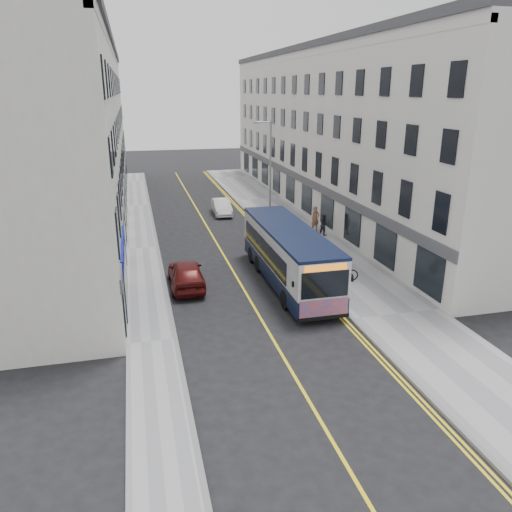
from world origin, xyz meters
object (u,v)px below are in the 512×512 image
car_maroon (186,274)px  streetlamp (269,173)px  city_bus (288,254)px  pedestrian_near (315,219)px  pedestrian_far (324,225)px  car_white (222,207)px  bicycle (341,272)px

car_maroon → streetlamp: bearing=-126.7°
city_bus → pedestrian_near: 10.53m
pedestrian_far → streetlamp: bearing=145.9°
city_bus → car_white: bearing=92.5°
city_bus → pedestrian_near: size_ratio=5.75×
car_white → car_maroon: size_ratio=0.90×
streetlamp → pedestrian_far: bearing=-32.5°
car_white → pedestrian_near: bearing=-49.5°
streetlamp → car_maroon: streetlamp is taller
car_white → streetlamp: bearing=-67.5°
bicycle → car_maroon: size_ratio=0.43×
car_white → city_bus: bearing=-85.2°
streetlamp → pedestrian_near: streetlamp is taller
pedestrian_near → car_maroon: pedestrian_near is taller
city_bus → pedestrian_far: city_bus is taller
pedestrian_near → car_maroon: bearing=-156.5°
bicycle → pedestrian_near: size_ratio=1.02×
bicycle → pedestrian_near: bearing=0.3°
city_bus → pedestrian_far: (5.12, 7.84, -0.80)m
streetlamp → pedestrian_far: (3.46, -2.20, -3.49)m
city_bus → car_white: city_bus is taller
pedestrian_near → city_bus: bearing=-134.0°
city_bus → bicycle: size_ratio=5.65×
streetlamp → pedestrian_near: 4.76m
streetlamp → bicycle: (1.16, -10.64, -3.77)m
pedestrian_far → car_white: pedestrian_far is taller
city_bus → pedestrian_near: city_bus is taller
bicycle → car_white: car_white is taller
bicycle → pedestrian_far: 8.75m
bicycle → pedestrian_near: 10.10m
streetlamp → car_maroon: (-7.04, -9.25, -3.64)m
car_maroon → pedestrian_near: bearing=-140.2°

